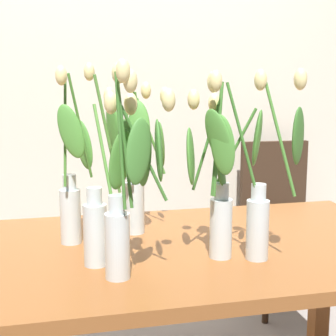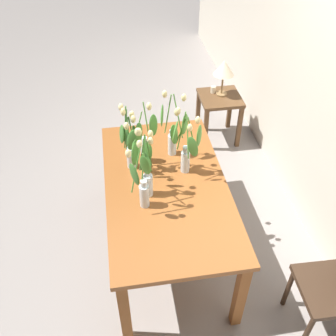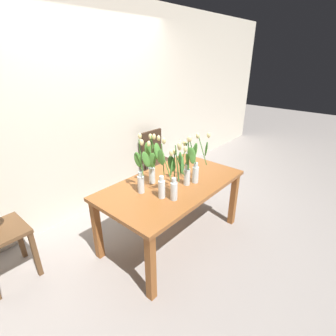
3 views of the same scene
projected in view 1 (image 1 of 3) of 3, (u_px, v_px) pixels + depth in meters
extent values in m
cube|color=beige|center=(123.00, 67.00, 2.81)|extent=(9.00, 0.10, 2.70)
cube|color=brown|center=(184.00, 250.00, 1.64)|extent=(1.60, 0.90, 0.04)
cube|color=brown|center=(320.00, 289.00, 2.25)|extent=(0.07, 0.07, 0.70)
cylinder|color=silver|center=(95.00, 235.00, 1.44)|extent=(0.07, 0.07, 0.18)
cylinder|color=silver|center=(94.00, 196.00, 1.42)|extent=(0.04, 0.04, 0.05)
cylinder|color=silver|center=(96.00, 245.00, 1.45)|extent=(0.06, 0.06, 0.11)
cylinder|color=#56933D|center=(108.00, 135.00, 1.42)|extent=(0.08, 0.04, 0.34)
ellipsoid|color=#F4E093|center=(118.00, 73.00, 1.42)|extent=(0.04, 0.04, 0.06)
ellipsoid|color=#4C8E38|center=(114.00, 131.00, 1.47)|extent=(0.07, 0.07, 0.18)
cylinder|color=#56933D|center=(103.00, 153.00, 1.36)|extent=(0.05, 0.08, 0.26)
ellipsoid|color=#F4E093|center=(111.00, 103.00, 1.31)|extent=(0.04, 0.04, 0.06)
ellipsoid|color=#4C8E38|center=(120.00, 160.00, 1.35)|extent=(0.10, 0.06, 0.18)
cylinder|color=silver|center=(221.00, 228.00, 1.51)|extent=(0.07, 0.07, 0.18)
cylinder|color=silver|center=(222.00, 191.00, 1.49)|extent=(0.04, 0.04, 0.05)
cylinder|color=silver|center=(221.00, 238.00, 1.51)|extent=(0.06, 0.06, 0.11)
cylinder|color=#3D752D|center=(206.00, 147.00, 1.48)|extent=(0.08, 0.04, 0.27)
ellipsoid|color=#F4E093|center=(193.00, 99.00, 1.46)|extent=(0.04, 0.04, 0.06)
ellipsoid|color=#4C8E38|center=(191.00, 156.00, 1.46)|extent=(0.05, 0.09, 0.18)
cylinder|color=#3D752D|center=(217.00, 139.00, 1.44)|extent=(0.04, 0.04, 0.32)
ellipsoid|color=#F4E093|center=(214.00, 82.00, 1.39)|extent=(0.04, 0.04, 0.06)
ellipsoid|color=#4C8E38|center=(219.00, 138.00, 1.38)|extent=(0.11, 0.08, 0.18)
cylinder|color=#3D752D|center=(242.00, 138.00, 1.45)|extent=(0.09, 0.05, 0.32)
ellipsoid|color=#F4E093|center=(261.00, 80.00, 1.41)|extent=(0.04, 0.04, 0.06)
ellipsoid|color=#4C8E38|center=(257.00, 138.00, 1.46)|extent=(0.06, 0.09, 0.18)
cylinder|color=#3D752D|center=(218.00, 139.00, 1.43)|extent=(0.04, 0.05, 0.33)
ellipsoid|color=#F4E093|center=(216.00, 81.00, 1.38)|extent=(0.04, 0.04, 0.06)
ellipsoid|color=#4C8E38|center=(223.00, 145.00, 1.38)|extent=(0.09, 0.07, 0.18)
cylinder|color=silver|center=(117.00, 246.00, 1.35)|extent=(0.07, 0.07, 0.18)
cylinder|color=silver|center=(117.00, 204.00, 1.33)|extent=(0.04, 0.04, 0.05)
cylinder|color=silver|center=(118.00, 257.00, 1.35)|extent=(0.06, 0.06, 0.11)
cylinder|color=#3D752D|center=(144.00, 154.00, 1.31)|extent=(0.12, 0.03, 0.26)
ellipsoid|color=#F4E093|center=(169.00, 100.00, 1.29)|extent=(0.04, 0.04, 0.06)
ellipsoid|color=#427F33|center=(159.00, 150.00, 1.34)|extent=(0.03, 0.11, 0.18)
cylinder|color=#3D752D|center=(125.00, 155.00, 1.33)|extent=(0.05, 0.04, 0.27)
ellipsoid|color=#F4E093|center=(131.00, 104.00, 1.33)|extent=(0.04, 0.04, 0.06)
ellipsoid|color=#427F33|center=(128.00, 150.00, 1.38)|extent=(0.08, 0.08, 0.18)
cylinder|color=#3D752D|center=(125.00, 146.00, 1.29)|extent=(0.04, 0.03, 0.33)
ellipsoid|color=#F4E093|center=(130.00, 81.00, 1.25)|extent=(0.04, 0.04, 0.06)
ellipsoid|color=#427F33|center=(144.00, 154.00, 1.30)|extent=(0.06, 0.08, 0.17)
cylinder|color=#3D752D|center=(121.00, 141.00, 1.28)|extent=(0.02, 0.04, 0.35)
ellipsoid|color=#F4E093|center=(123.00, 71.00, 1.23)|extent=(0.04, 0.04, 0.06)
ellipsoid|color=#427F33|center=(138.00, 151.00, 1.26)|extent=(0.09, 0.06, 0.18)
cylinder|color=silver|center=(257.00, 230.00, 1.49)|extent=(0.07, 0.07, 0.18)
cylinder|color=silver|center=(259.00, 192.00, 1.47)|extent=(0.04, 0.04, 0.05)
cylinder|color=silver|center=(257.00, 239.00, 1.50)|extent=(0.06, 0.06, 0.11)
cylinder|color=#478433|center=(280.00, 139.00, 1.41)|extent=(0.07, 0.09, 0.32)
ellipsoid|color=#F4E093|center=(300.00, 79.00, 1.35)|extent=(0.04, 0.04, 0.06)
ellipsoid|color=#427F33|center=(298.00, 136.00, 1.41)|extent=(0.08, 0.09, 0.18)
cylinder|color=#478433|center=(235.00, 148.00, 1.47)|extent=(0.11, 0.07, 0.24)
ellipsoid|color=#F4E093|center=(214.00, 103.00, 1.47)|extent=(0.04, 0.04, 0.06)
ellipsoid|color=#427F33|center=(219.00, 164.00, 1.47)|extent=(0.10, 0.09, 0.18)
cylinder|color=silver|center=(135.00, 208.00, 1.76)|extent=(0.07, 0.07, 0.18)
cylinder|color=silver|center=(134.00, 176.00, 1.74)|extent=(0.04, 0.04, 0.05)
cylinder|color=silver|center=(135.00, 216.00, 1.76)|extent=(0.06, 0.06, 0.11)
cylinder|color=#478433|center=(141.00, 133.00, 1.75)|extent=(0.06, 0.07, 0.29)
ellipsoid|color=#F4E093|center=(146.00, 90.00, 1.76)|extent=(0.04, 0.04, 0.06)
ellipsoid|color=#4C8E38|center=(140.00, 132.00, 1.80)|extent=(0.09, 0.07, 0.18)
cylinder|color=#478433|center=(121.00, 138.00, 1.67)|extent=(0.09, 0.06, 0.27)
ellipsoid|color=#F4E093|center=(109.00, 96.00, 1.62)|extent=(0.04, 0.04, 0.06)
ellipsoid|color=#4C8E38|center=(117.00, 151.00, 1.63)|extent=(0.06, 0.09, 0.18)
cylinder|color=#478433|center=(151.00, 137.00, 1.73)|extent=(0.10, 0.01, 0.27)
ellipsoid|color=#F4E093|center=(165.00, 96.00, 1.71)|extent=(0.04, 0.04, 0.06)
ellipsoid|color=#4C8E38|center=(161.00, 145.00, 1.77)|extent=(0.04, 0.11, 0.18)
cylinder|color=#478433|center=(132.00, 130.00, 1.67)|extent=(0.02, 0.06, 0.33)
ellipsoid|color=#F4E093|center=(131.00, 79.00, 1.62)|extent=(0.04, 0.04, 0.06)
ellipsoid|color=#4C8E38|center=(139.00, 126.00, 1.63)|extent=(0.08, 0.07, 0.18)
cylinder|color=silver|center=(71.00, 216.00, 1.64)|extent=(0.07, 0.07, 0.18)
cylinder|color=silver|center=(69.00, 182.00, 1.62)|extent=(0.04, 0.04, 0.05)
cylinder|color=silver|center=(71.00, 225.00, 1.65)|extent=(0.06, 0.06, 0.11)
cylinder|color=#478433|center=(80.00, 127.00, 1.64)|extent=(0.08, 0.07, 0.35)
ellipsoid|color=#F4E093|center=(89.00, 72.00, 1.65)|extent=(0.04, 0.04, 0.06)
ellipsoid|color=#4C8E38|center=(84.00, 145.00, 1.70)|extent=(0.09, 0.08, 0.18)
cylinder|color=#478433|center=(65.00, 132.00, 1.56)|extent=(0.02, 0.06, 0.34)
ellipsoid|color=#F4E093|center=(61.00, 75.00, 1.51)|extent=(0.04, 0.04, 0.06)
ellipsoid|color=#4C8E38|center=(71.00, 131.00, 1.52)|extent=(0.12, 0.05, 0.18)
cube|color=#382619|center=(285.00, 230.00, 2.80)|extent=(0.41, 0.41, 0.04)
cylinder|color=#382619|center=(326.00, 279.00, 2.70)|extent=(0.04, 0.04, 0.43)
cylinder|color=#382619|center=(266.00, 284.00, 2.64)|extent=(0.04, 0.04, 0.43)
cylinder|color=#382619|center=(298.00, 258.00, 3.03)|extent=(0.04, 0.04, 0.43)
cylinder|color=#382619|center=(244.00, 262.00, 2.97)|extent=(0.04, 0.04, 0.43)
cube|color=#382619|center=(274.00, 180.00, 2.93)|extent=(0.40, 0.05, 0.46)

